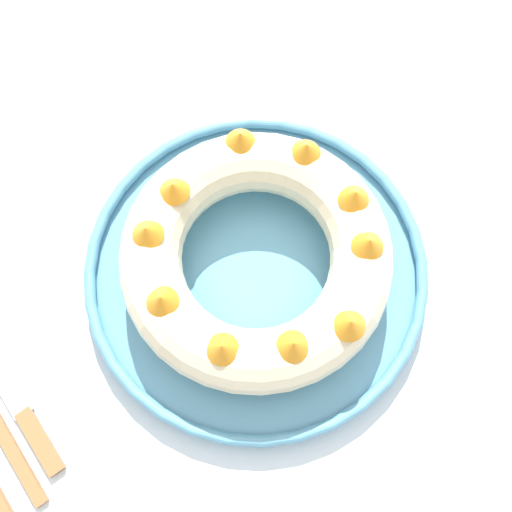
{
  "coord_description": "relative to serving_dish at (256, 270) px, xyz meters",
  "views": [
    {
      "loc": [
        -0.13,
        -0.14,
        1.37
      ],
      "look_at": [
        -0.02,
        0.02,
        0.82
      ],
      "focal_mm": 42.0,
      "sensor_mm": 36.0,
      "label": 1
    }
  ],
  "objects": [
    {
      "name": "dining_table",
      "position": [
        0.02,
        -0.02,
        -0.1
      ],
      "size": [
        1.2,
        1.26,
        0.76
      ],
      "color": "silver",
      "rests_on": "ground_plane"
    },
    {
      "name": "bundt_cake",
      "position": [
        0.0,
        -0.0,
        0.04
      ],
      "size": [
        0.27,
        0.27,
        0.08
      ],
      "color": "beige",
      "rests_on": "serving_dish"
    },
    {
      "name": "ground_plane",
      "position": [
        0.02,
        -0.02,
        -0.78
      ],
      "size": [
        8.0,
        8.0,
        0.0
      ],
      "primitive_type": "plane",
      "color": "gray"
    },
    {
      "name": "cake_knife",
      "position": [
        -0.27,
        0.01,
        -0.01
      ],
      "size": [
        0.02,
        0.15,
        0.01
      ],
      "rotation": [
        0.0,
        0.0,
        -0.08
      ],
      "color": "#936038",
      "rests_on": "dining_table"
    },
    {
      "name": "serving_dish",
      "position": [
        0.0,
        0.0,
        0.0
      ],
      "size": [
        0.35,
        0.35,
        0.03
      ],
      "color": "#518EB2",
      "rests_on": "dining_table"
    }
  ]
}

